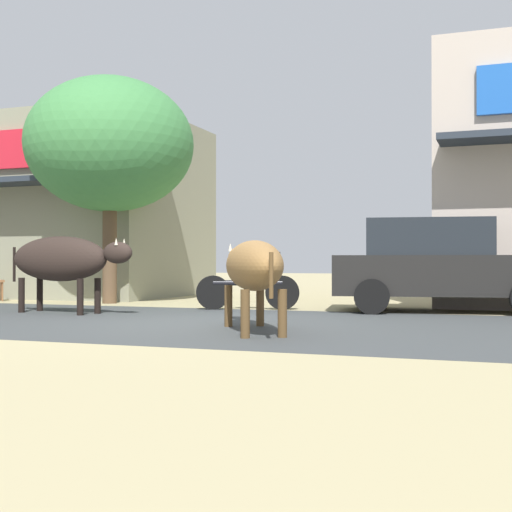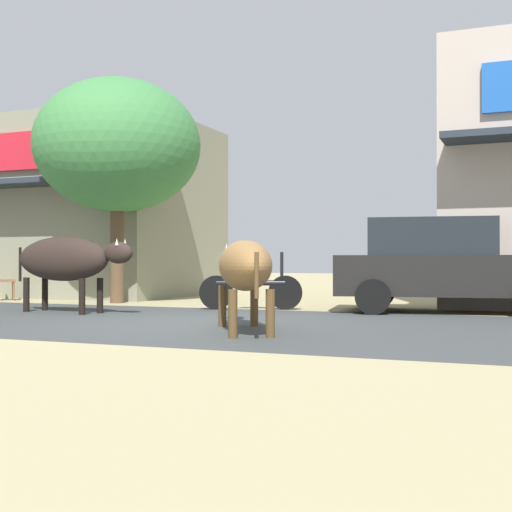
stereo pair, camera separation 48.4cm
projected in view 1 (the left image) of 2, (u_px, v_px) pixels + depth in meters
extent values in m
plane|color=tan|center=(203.00, 323.00, 10.17)|extent=(80.00, 80.00, 0.00)
cube|color=#3D4142|center=(203.00, 322.00, 10.17)|extent=(72.00, 5.60, 0.00)
cube|color=gray|center=(38.00, 212.00, 18.93)|extent=(8.48, 4.84, 4.49)
cylinder|color=brown|center=(110.00, 251.00, 14.81)|extent=(0.30, 0.30, 2.22)
ellipsoid|color=#3D7F42|center=(110.00, 145.00, 14.83)|extent=(3.57, 3.57, 2.85)
cube|color=black|center=(444.00, 275.00, 12.39)|extent=(4.09, 2.35, 0.70)
cube|color=#1E2328|center=(428.00, 238.00, 12.45)|extent=(2.35, 1.94, 0.64)
cylinder|color=black|center=(510.00, 293.00, 13.02)|extent=(0.62, 0.27, 0.60)
cylinder|color=black|center=(374.00, 292.00, 13.49)|extent=(0.62, 0.27, 0.60)
cylinder|color=black|center=(372.00, 297.00, 11.76)|extent=(0.62, 0.27, 0.60)
cylinder|color=black|center=(282.00, 293.00, 12.87)|extent=(0.62, 0.28, 0.63)
cylinder|color=black|center=(213.00, 293.00, 12.88)|extent=(0.62, 0.28, 0.63)
cylinder|color=black|center=(248.00, 283.00, 12.88)|extent=(1.24, 0.51, 0.10)
ellipsoid|color=#1E4C99|center=(250.00, 271.00, 12.88)|extent=(0.61, 0.41, 0.28)
cylinder|color=black|center=(279.00, 268.00, 12.87)|extent=(0.06, 0.06, 0.60)
ellipsoid|color=#2C211C|center=(59.00, 259.00, 12.02)|extent=(2.14, 0.91, 0.78)
ellipsoid|color=#2C211C|center=(118.00, 253.00, 11.41)|extent=(0.60, 0.36, 0.36)
cone|color=beige|center=(124.00, 242.00, 11.48)|extent=(0.06, 0.06, 0.12)
cone|color=beige|center=(116.00, 242.00, 11.30)|extent=(0.06, 0.06, 0.12)
cylinder|color=black|center=(98.00, 296.00, 11.89)|extent=(0.11, 0.11, 0.61)
cylinder|color=black|center=(80.00, 297.00, 11.51)|extent=(0.11, 0.11, 0.61)
cylinder|color=black|center=(40.00, 294.00, 12.53)|extent=(0.11, 0.11, 0.61)
cylinder|color=black|center=(22.00, 295.00, 12.15)|extent=(0.11, 0.11, 0.61)
cylinder|color=black|center=(14.00, 264.00, 12.54)|extent=(0.05, 0.05, 0.62)
ellipsoid|color=olive|center=(253.00, 266.00, 8.86)|extent=(1.66, 2.27, 0.64)
ellipsoid|color=olive|center=(238.00, 260.00, 10.21)|extent=(0.52, 0.63, 0.36)
cone|color=beige|center=(230.00, 247.00, 10.24)|extent=(0.06, 0.06, 0.12)
cone|color=beige|center=(244.00, 247.00, 10.28)|extent=(0.06, 0.06, 0.12)
cylinder|color=brown|center=(228.00, 306.00, 9.54)|extent=(0.11, 0.11, 0.57)
cylinder|color=brown|center=(260.00, 306.00, 9.61)|extent=(0.11, 0.11, 0.57)
cylinder|color=brown|center=(245.00, 314.00, 8.10)|extent=(0.11, 0.11, 0.57)
cylinder|color=brown|center=(282.00, 313.00, 8.17)|extent=(0.11, 0.11, 0.57)
cylinder|color=brown|center=(271.00, 275.00, 7.70)|extent=(0.05, 0.05, 0.51)
cylinder|color=brown|center=(1.00, 291.00, 15.86)|extent=(0.04, 0.04, 0.43)
cylinder|color=brown|center=(2.00, 292.00, 15.54)|extent=(0.04, 0.04, 0.43)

